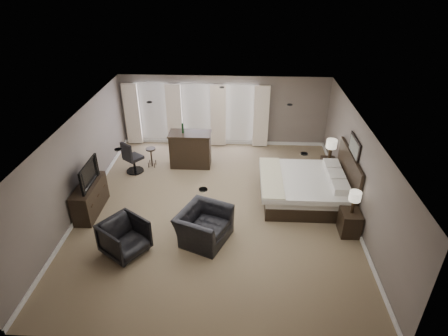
{
  "coord_description": "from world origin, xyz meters",
  "views": [
    {
      "loc": [
        0.66,
        -8.61,
        6.23
      ],
      "look_at": [
        0.2,
        0.4,
        1.1
      ],
      "focal_mm": 30.0,
      "sensor_mm": 36.0,
      "label": 1
    }
  ],
  "objects_px": {
    "armchair_far": "(124,236)",
    "nightstand_far": "(328,167)",
    "armchair_near": "(204,221)",
    "nightstand_near": "(350,223)",
    "dresser": "(90,198)",
    "bar_stool_left": "(151,157)",
    "bar_counter": "(191,149)",
    "desk_chair": "(133,157)",
    "lamp_near": "(354,202)",
    "lamp_far": "(331,150)",
    "tv": "(87,182)",
    "bed": "(308,177)",
    "bar_stool_right": "(201,147)"
  },
  "relations": [
    {
      "from": "armchair_far",
      "to": "bar_stool_right",
      "type": "height_order",
      "value": "armchair_far"
    },
    {
      "from": "lamp_near",
      "to": "bar_stool_left",
      "type": "height_order",
      "value": "lamp_near"
    },
    {
      "from": "tv",
      "to": "armchair_far",
      "type": "bearing_deg",
      "value": -138.25
    },
    {
      "from": "lamp_near",
      "to": "nightstand_near",
      "type": "bearing_deg",
      "value": 0.0
    },
    {
      "from": "armchair_near",
      "to": "bar_counter",
      "type": "height_order",
      "value": "bar_counter"
    },
    {
      "from": "nightstand_far",
      "to": "lamp_far",
      "type": "bearing_deg",
      "value": 0.0
    },
    {
      "from": "bed",
      "to": "dresser",
      "type": "relative_size",
      "value": 1.6
    },
    {
      "from": "bar_stool_right",
      "to": "nightstand_near",
      "type": "bearing_deg",
      "value": -42.94
    },
    {
      "from": "armchair_far",
      "to": "bar_stool_left",
      "type": "distance_m",
      "value": 4.23
    },
    {
      "from": "armchair_near",
      "to": "bar_stool_right",
      "type": "bearing_deg",
      "value": 29.92
    },
    {
      "from": "lamp_near",
      "to": "desk_chair",
      "type": "xyz_separation_m",
      "value": [
        -6.3,
        2.83,
        -0.4
      ]
    },
    {
      "from": "bed",
      "to": "armchair_near",
      "type": "height_order",
      "value": "bed"
    },
    {
      "from": "tv",
      "to": "dresser",
      "type": "bearing_deg",
      "value": 0.0
    },
    {
      "from": "armchair_near",
      "to": "desk_chair",
      "type": "relative_size",
      "value": 1.15
    },
    {
      "from": "nightstand_near",
      "to": "lamp_far",
      "type": "bearing_deg",
      "value": 90.0
    },
    {
      "from": "lamp_far",
      "to": "bar_stool_left",
      "type": "bearing_deg",
      "value": 176.86
    },
    {
      "from": "lamp_near",
      "to": "dresser",
      "type": "distance_m",
      "value": 6.96
    },
    {
      "from": "bed",
      "to": "nightstand_far",
      "type": "xyz_separation_m",
      "value": [
        0.89,
        1.45,
        -0.47
      ]
    },
    {
      "from": "armchair_far",
      "to": "bar_counter",
      "type": "xyz_separation_m",
      "value": [
        1.01,
        4.36,
        0.12
      ]
    },
    {
      "from": "armchair_far",
      "to": "nightstand_far",
      "type": "bearing_deg",
      "value": -19.4
    },
    {
      "from": "desk_chair",
      "to": "lamp_far",
      "type": "bearing_deg",
      "value": -142.93
    },
    {
      "from": "nightstand_far",
      "to": "bar_stool_left",
      "type": "distance_m",
      "value": 5.82
    },
    {
      "from": "armchair_near",
      "to": "desk_chair",
      "type": "bearing_deg",
      "value": 62.05
    },
    {
      "from": "tv",
      "to": "bar_stool_left",
      "type": "distance_m",
      "value": 2.93
    },
    {
      "from": "tv",
      "to": "desk_chair",
      "type": "height_order",
      "value": "desk_chair"
    },
    {
      "from": "bar_counter",
      "to": "bar_stool_left",
      "type": "relative_size",
      "value": 2.04
    },
    {
      "from": "nightstand_far",
      "to": "armchair_near",
      "type": "relative_size",
      "value": 0.47
    },
    {
      "from": "tv",
      "to": "bar_stool_right",
      "type": "bearing_deg",
      "value": -39.38
    },
    {
      "from": "lamp_near",
      "to": "bar_counter",
      "type": "distance_m",
      "value": 5.63
    },
    {
      "from": "lamp_far",
      "to": "bar_stool_left",
      "type": "relative_size",
      "value": 1.01
    },
    {
      "from": "lamp_near",
      "to": "bar_stool_left",
      "type": "relative_size",
      "value": 0.9
    },
    {
      "from": "lamp_near",
      "to": "tv",
      "type": "height_order",
      "value": "lamp_near"
    },
    {
      "from": "desk_chair",
      "to": "tv",
      "type": "bearing_deg",
      "value": 110.94
    },
    {
      "from": "bed",
      "to": "nightstand_far",
      "type": "distance_m",
      "value": 1.77
    },
    {
      "from": "bar_counter",
      "to": "desk_chair",
      "type": "distance_m",
      "value": 1.88
    },
    {
      "from": "armchair_far",
      "to": "armchair_near",
      "type": "bearing_deg",
      "value": -37.09
    },
    {
      "from": "bar_stool_left",
      "to": "desk_chair",
      "type": "distance_m",
      "value": 0.66
    },
    {
      "from": "lamp_near",
      "to": "tv",
      "type": "xyz_separation_m",
      "value": [
        -6.92,
        0.58,
        0.0
      ]
    },
    {
      "from": "armchair_near",
      "to": "nightstand_near",
      "type": "bearing_deg",
      "value": -60.29
    },
    {
      "from": "dresser",
      "to": "bar_stool_left",
      "type": "height_order",
      "value": "dresser"
    },
    {
      "from": "nightstand_near",
      "to": "armchair_near",
      "type": "relative_size",
      "value": 0.51
    },
    {
      "from": "armchair_near",
      "to": "bed",
      "type": "bearing_deg",
      "value": -32.99
    },
    {
      "from": "lamp_far",
      "to": "bar_counter",
      "type": "height_order",
      "value": "lamp_far"
    },
    {
      "from": "armchair_near",
      "to": "armchair_far",
      "type": "xyz_separation_m",
      "value": [
        -1.83,
        -0.58,
        -0.07
      ]
    },
    {
      "from": "lamp_far",
      "to": "bar_stool_left",
      "type": "distance_m",
      "value": 5.85
    },
    {
      "from": "armchair_near",
      "to": "dresser",
      "type": "bearing_deg",
      "value": 96.0
    },
    {
      "from": "dresser",
      "to": "armchair_far",
      "type": "relative_size",
      "value": 1.57
    },
    {
      "from": "tv",
      "to": "armchair_far",
      "type": "xyz_separation_m",
      "value": [
        1.41,
        -1.58,
        -0.47
      ]
    },
    {
      "from": "nightstand_near",
      "to": "bar_stool_left",
      "type": "bearing_deg",
      "value": 151.02
    },
    {
      "from": "nightstand_far",
      "to": "armchair_near",
      "type": "bearing_deg",
      "value": -137.95
    }
  ]
}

